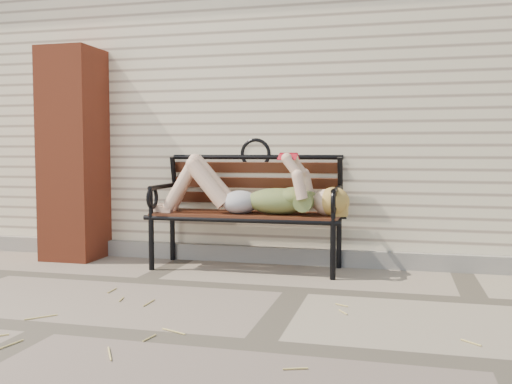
# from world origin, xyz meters

# --- Properties ---
(ground) EXTENTS (80.00, 80.00, 0.00)m
(ground) POSITION_xyz_m (0.00, 0.00, 0.00)
(ground) COLOR gray
(ground) RESTS_ON ground
(house_wall) EXTENTS (8.00, 4.00, 3.00)m
(house_wall) POSITION_xyz_m (0.00, 3.00, 1.50)
(house_wall) COLOR beige
(house_wall) RESTS_ON ground
(foundation_strip) EXTENTS (8.00, 0.10, 0.15)m
(foundation_strip) POSITION_xyz_m (0.00, 0.97, 0.07)
(foundation_strip) COLOR gray
(foundation_strip) RESTS_ON ground
(brick_pillar) EXTENTS (0.50, 0.50, 2.00)m
(brick_pillar) POSITION_xyz_m (-2.30, 0.75, 1.00)
(brick_pillar) COLOR #983C22
(brick_pillar) RESTS_ON ground
(garden_bench) EXTENTS (1.78, 0.71, 1.16)m
(garden_bench) POSITION_xyz_m (-0.57, 0.76, 0.65)
(garden_bench) COLOR black
(garden_bench) RESTS_ON ground
(reading_woman) EXTENTS (1.68, 0.38, 0.53)m
(reading_woman) POSITION_xyz_m (-0.56, 0.62, 0.69)
(reading_woman) COLOR #093941
(reading_woman) RESTS_ON ground
(straw_scatter) EXTENTS (2.71, 1.68, 0.01)m
(straw_scatter) POSITION_xyz_m (-0.32, -0.72, 0.01)
(straw_scatter) COLOR #D6C068
(straw_scatter) RESTS_ON ground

